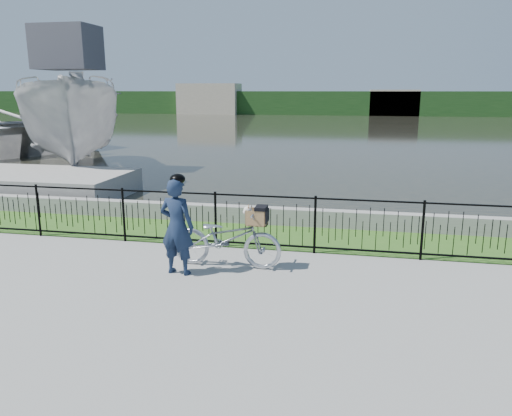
# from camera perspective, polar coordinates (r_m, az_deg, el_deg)

# --- Properties ---
(ground) EXTENTS (120.00, 120.00, 0.00)m
(ground) POSITION_cam_1_polar(r_m,az_deg,el_deg) (8.55, -1.05, -8.07)
(ground) COLOR gray
(ground) RESTS_ON ground
(grass_strip) EXTENTS (60.00, 2.00, 0.01)m
(grass_strip) POSITION_cam_1_polar(r_m,az_deg,el_deg) (10.97, 1.90, -3.19)
(grass_strip) COLOR #335D1D
(grass_strip) RESTS_ON ground
(water) EXTENTS (120.00, 120.00, 0.00)m
(water) POSITION_cam_1_polar(r_m,az_deg,el_deg) (40.93, 9.13, 8.77)
(water) COLOR #28271E
(water) RESTS_ON ground
(quay_wall) EXTENTS (60.00, 0.30, 0.40)m
(quay_wall) POSITION_cam_1_polar(r_m,az_deg,el_deg) (11.87, 2.72, -0.94)
(quay_wall) COLOR gray
(quay_wall) RESTS_ON ground
(fence) EXTENTS (14.00, 0.06, 1.15)m
(fence) POSITION_cam_1_polar(r_m,az_deg,el_deg) (9.87, 0.95, -1.63)
(fence) COLOR black
(fence) RESTS_ON ground
(far_treeline) EXTENTS (120.00, 6.00, 3.00)m
(far_treeline) POSITION_cam_1_polar(r_m,az_deg,el_deg) (67.81, 10.23, 11.73)
(far_treeline) COLOR #1E431A
(far_treeline) RESTS_ON ground
(far_building_left) EXTENTS (8.00, 4.00, 4.00)m
(far_building_left) POSITION_cam_1_polar(r_m,az_deg,el_deg) (68.68, -5.34, 12.32)
(far_building_left) COLOR #B1A58E
(far_building_left) RESTS_ON ground
(far_building_right) EXTENTS (6.00, 3.00, 3.20)m
(far_building_right) POSITION_cam_1_polar(r_m,az_deg,el_deg) (66.43, 15.48, 11.53)
(far_building_right) COLOR #B1A58E
(far_building_right) RESTS_ON ground
(bicycle_rig) EXTENTS (2.01, 0.70, 1.17)m
(bicycle_rig) POSITION_cam_1_polar(r_m,az_deg,el_deg) (8.98, -3.35, -3.43)
(bicycle_rig) COLOR #ADB1B9
(bicycle_rig) RESTS_ON ground
(cyclist) EXTENTS (0.67, 0.49, 1.76)m
(cyclist) POSITION_cam_1_polar(r_m,az_deg,el_deg) (8.63, -9.03, -1.95)
(cyclist) COLOR #15223B
(cyclist) RESTS_ON ground
(boat_near) EXTENTS (7.90, 10.00, 5.47)m
(boat_near) POSITION_cam_1_polar(r_m,az_deg,el_deg) (20.72, -20.18, 9.30)
(boat_near) COLOR #A3A3A3
(boat_near) RESTS_ON water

